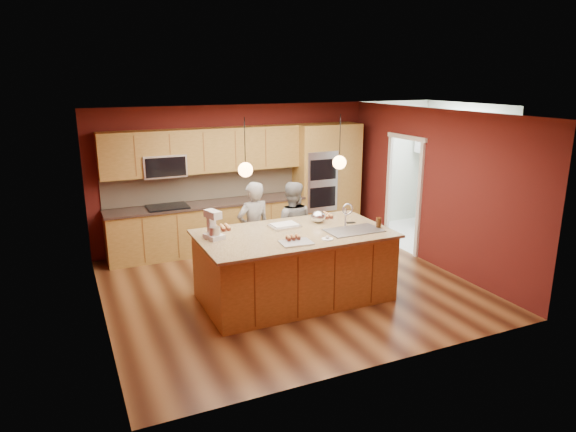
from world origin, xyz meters
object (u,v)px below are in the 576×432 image
island (295,265)px  person_left (254,230)px  person_right (291,227)px  mixing_bowl (318,217)px  stand_mixer (213,226)px

island → person_left: (-0.26, 1.03, 0.28)m
person_right → mixing_bowl: (0.13, -0.70, 0.34)m
island → person_left: person_left is taller
island → person_left: bearing=104.2°
person_left → person_right: size_ratio=1.04×
person_right → mixing_bowl: bearing=125.4°
mixing_bowl → island: bearing=-149.0°
stand_mixer → person_left: bearing=26.2°
person_left → person_right: bearing=170.7°
person_right → stand_mixer: (-1.57, -0.81, 0.42)m
stand_mixer → person_right: bearing=11.3°
mixing_bowl → person_right: bearing=100.8°
person_left → stand_mixer: 1.27m
island → stand_mixer: (-1.16, 0.22, 0.67)m
person_right → mixing_bowl: size_ratio=6.80×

